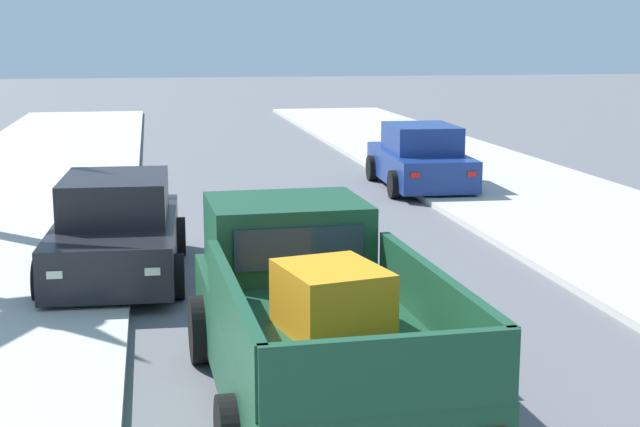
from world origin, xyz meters
name	(u,v)px	position (x,y,z in m)	size (l,w,h in m)	color
curb_left	(39,273)	(-4.50, 12.00, 0.05)	(0.16, 60.00, 0.10)	silver
curb_right	(587,248)	(4.50, 12.00, 0.05)	(0.16, 60.00, 0.10)	silver
pickup_truck	(312,324)	(-1.23, 6.49, 0.79)	(2.34, 5.27, 1.80)	#19472D
car_left_near	(117,231)	(-3.30, 11.74, 0.71)	(2.17, 4.32, 1.54)	black
car_left_mid	(420,159)	(3.57, 18.82, 0.71)	(2.17, 4.32, 1.54)	navy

